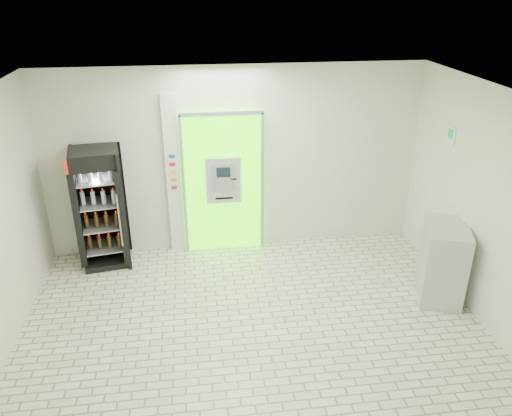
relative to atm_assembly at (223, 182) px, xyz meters
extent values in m
plane|color=beige|center=(0.20, -2.41, -1.17)|extent=(6.00, 6.00, 0.00)
plane|color=silver|center=(0.20, 0.09, 0.33)|extent=(6.00, 0.00, 6.00)
plane|color=silver|center=(0.20, -4.91, 0.33)|extent=(6.00, 0.00, 6.00)
plane|color=silver|center=(3.20, -2.41, 0.33)|extent=(0.00, 5.00, 5.00)
plane|color=white|center=(0.20, -2.41, 1.83)|extent=(6.00, 6.00, 0.00)
cube|color=#42FF00|center=(0.00, 0.02, -0.02)|extent=(1.20, 0.12, 2.30)
cube|color=gray|center=(0.00, -0.05, 1.13)|extent=(1.28, 0.04, 0.06)
cube|color=gray|center=(-0.63, -0.05, -0.02)|extent=(0.04, 0.04, 2.30)
cube|color=gray|center=(0.63, -0.05, -0.02)|extent=(0.04, 0.04, 2.30)
cube|color=black|center=(0.10, -0.04, -0.67)|extent=(0.62, 0.01, 0.67)
cube|color=black|center=(-0.34, -0.04, 0.81)|extent=(0.22, 0.01, 0.18)
cube|color=#B6B8BE|center=(0.00, -0.09, 0.08)|extent=(0.55, 0.12, 0.75)
cube|color=black|center=(0.00, -0.16, 0.23)|extent=(0.22, 0.01, 0.16)
cube|color=gray|center=(0.00, -0.16, -0.05)|extent=(0.16, 0.01, 0.12)
cube|color=black|center=(0.16, -0.16, 0.11)|extent=(0.09, 0.01, 0.02)
cube|color=black|center=(0.00, -0.16, -0.21)|extent=(0.28, 0.01, 0.03)
cube|color=silver|center=(-0.78, 0.04, 0.13)|extent=(0.22, 0.10, 2.60)
cube|color=#193FB2|center=(-0.78, -0.02, 0.48)|extent=(0.09, 0.01, 0.06)
cube|color=red|center=(-0.78, -0.02, 0.35)|extent=(0.09, 0.01, 0.06)
cube|color=yellow|center=(-0.78, -0.02, 0.22)|extent=(0.09, 0.01, 0.06)
cube|color=orange|center=(-0.78, -0.02, 0.09)|extent=(0.09, 0.01, 0.06)
cube|color=red|center=(-0.78, -0.02, -0.04)|extent=(0.09, 0.01, 0.06)
cube|color=black|center=(-1.90, -0.24, -0.23)|extent=(0.80, 0.75, 1.88)
cube|color=black|center=(-1.90, 0.05, -0.23)|extent=(0.70, 0.16, 1.88)
cube|color=#B71809|center=(-1.90, -0.56, 0.59)|extent=(0.68, 0.12, 0.23)
cube|color=white|center=(-1.90, -0.57, 0.59)|extent=(0.39, 0.07, 0.07)
cube|color=black|center=(-1.90, -0.24, -1.12)|extent=(0.80, 0.75, 0.09)
cylinder|color=gray|center=(-1.59, -0.58, -0.30)|extent=(0.03, 0.03, 0.85)
cube|color=gray|center=(-1.90, -0.24, -0.89)|extent=(0.67, 0.64, 0.02)
cube|color=gray|center=(-1.90, -0.24, -0.51)|extent=(0.67, 0.64, 0.02)
cube|color=gray|center=(-1.90, -0.24, -0.14)|extent=(0.67, 0.64, 0.02)
cube|color=gray|center=(-1.90, -0.24, 0.24)|extent=(0.67, 0.64, 0.02)
cube|color=#B6B8BE|center=(2.91, -1.84, -0.62)|extent=(0.80, 0.96, 1.10)
cube|color=gray|center=(2.64, -1.84, -0.56)|extent=(0.28, 0.76, 0.01)
cube|color=white|center=(3.19, -1.01, 0.95)|extent=(0.02, 0.22, 0.26)
cube|color=#0D9536|center=(3.18, -1.01, 0.98)|extent=(0.00, 0.14, 0.14)
camera|label=1|loc=(-0.46, -7.43, 2.98)|focal=35.00mm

